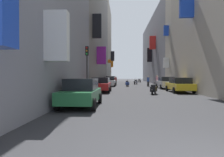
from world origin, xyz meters
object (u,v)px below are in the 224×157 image
parked_car_silver (166,82)px  scooter_white (139,80)px  parked_car_white (109,81)px  parked_car_green (81,92)px  pedestrian_crossing (116,81)px  scooter_black (154,89)px  parked_car_red (101,84)px  pedestrian_near_right (148,81)px  traffic_light_near_corner (87,62)px  scooter_blue (127,83)px  scooter_silver (136,82)px  parked_car_yellow (180,85)px  pedestrian_near_left (157,81)px  parked_car_black (111,80)px

parked_car_silver → scooter_white: parked_car_silver is taller
parked_car_white → parked_car_green: size_ratio=1.05×
parked_car_silver → pedestrian_crossing: 10.98m
scooter_black → pedestrian_crossing: pedestrian_crossing is taller
parked_car_red → pedestrian_near_right: bearing=59.7°
traffic_light_near_corner → parked_car_white: bearing=86.2°
parked_car_silver → scooter_blue: bearing=134.7°
scooter_silver → scooter_blue: same height
parked_car_yellow → scooter_blue: (-4.83, 10.59, -0.30)m
parked_car_yellow → scooter_silver: bearing=99.5°
scooter_silver → pedestrian_near_left: 8.60m
scooter_black → pedestrian_near_left: (2.41, 11.97, 0.39)m
parked_car_silver → parked_car_yellow: (0.07, -5.78, -0.02)m
parked_car_red → pedestrian_crossing: (1.08, 14.39, -0.00)m
parked_car_black → scooter_black: 20.18m
scooter_black → scooter_white: (1.55, 31.44, -0.00)m
parked_car_yellow → pedestrian_near_right: (-1.66, 10.65, 0.03)m
parked_car_white → parked_car_black: size_ratio=0.96×
parked_car_yellow → pedestrian_near_right: size_ratio=2.72×
scooter_white → pedestrian_crossing: pedestrian_crossing is taller
parked_car_black → pedestrian_near_right: size_ratio=2.76×
scooter_white → traffic_light_near_corner: size_ratio=0.46×
parked_car_green → traffic_light_near_corner: traffic_light_near_corner is taller
parked_car_red → parked_car_green: (-0.06, -9.40, 0.01)m
parked_car_black → traffic_light_near_corner: bearing=-92.3°
pedestrian_crossing → traffic_light_near_corner: traffic_light_near_corner is taller
scooter_black → parked_car_silver: bearing=70.5°
pedestrian_near_right → traffic_light_near_corner: size_ratio=0.39×
parked_car_white → parked_car_black: parked_car_black is taller
pedestrian_near_right → parked_car_white: bearing=174.5°
parked_car_white → parked_car_red: parked_car_red is taller
scooter_silver → pedestrian_near_left: bearing=-72.6°
parked_car_red → scooter_black: 5.42m
scooter_blue → scooter_white: size_ratio=1.02×
scooter_blue → pedestrian_near_left: size_ratio=1.12×
parked_car_green → scooter_black: (4.99, 7.17, -0.31)m
parked_car_red → parked_car_green: parked_car_green is taller
parked_car_green → traffic_light_near_corner: size_ratio=0.99×
pedestrian_near_right → pedestrian_crossing: bearing=142.5°
pedestrian_crossing → pedestrian_near_right: (5.06, -3.88, 0.03)m
parked_car_white → scooter_silver: parked_car_white is taller
traffic_light_near_corner → parked_car_black: bearing=87.7°
parked_car_yellow → scooter_silver: size_ratio=2.29×
parked_car_red → pedestrian_near_right: (6.14, 10.51, 0.03)m
parked_car_yellow → scooter_white: size_ratio=2.31×
parked_car_yellow → traffic_light_near_corner: (-8.58, -3.41, 2.02)m
scooter_black → parked_car_yellow: bearing=36.1°
parked_car_white → pedestrian_near_right: bearing=-5.5°
parked_car_green → pedestrian_near_left: bearing=68.9°
parked_car_silver → scooter_silver: size_ratio=2.26×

